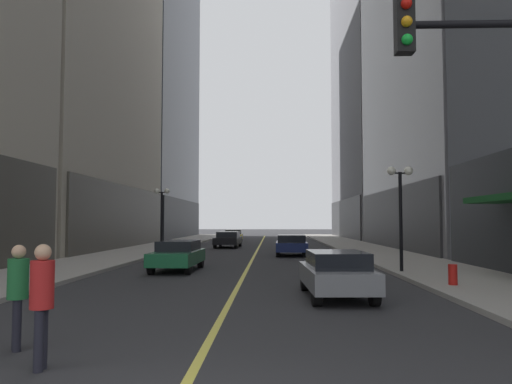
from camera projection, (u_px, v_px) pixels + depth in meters
ground_plane at (258, 249)px, 39.11m from camera, size 200.00×200.00×0.00m
sidewalk_left at (155, 248)px, 39.39m from camera, size 4.50×78.00×0.15m
sidewalk_right at (362, 248)px, 38.84m from camera, size 4.50×78.00×0.15m
lane_centre_stripe at (258, 249)px, 39.11m from camera, size 0.16×70.00×0.01m
building_left_far at (146, 59)px, 66.02m from camera, size 10.66×26.00×48.21m
building_right_mid at (487, 3)px, 39.18m from camera, size 15.75×24.00×39.22m
building_right_far at (394, 31)px, 65.12m from camera, size 13.84×26.00×54.92m
car_grey at (336, 272)px, 13.97m from camera, size 1.89×4.18×1.32m
car_green at (178, 254)px, 21.68m from camera, size 1.86×4.42×1.32m
car_navy at (291, 244)px, 31.36m from camera, size 2.03×4.40×1.32m
car_black at (228, 239)px, 41.07m from camera, size 2.09×4.58×1.32m
car_yellow at (233, 236)px, 50.88m from camera, size 1.90×4.44×1.32m
pedestrian_in_red_jacket at (42, 296)px, 7.21m from camera, size 0.37×0.37×1.83m
pedestrian_in_green_parka at (18, 288)px, 8.31m from camera, size 0.47×0.47×1.77m
street_lamp_left_far at (162, 206)px, 33.58m from camera, size 1.06×0.36×4.43m
street_lamp_right_mid at (400, 195)px, 20.16m from camera, size 1.06×0.36×4.43m
fire_hydrant_right at (453, 277)px, 15.66m from camera, size 0.28×0.28×0.80m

